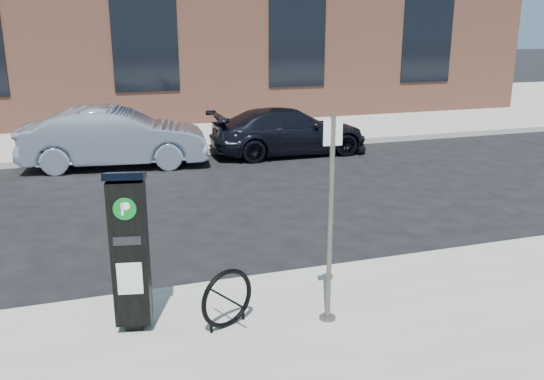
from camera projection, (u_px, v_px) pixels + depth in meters
name	position (u px, v px, depth m)	size (l,w,h in m)	color
ground	(261.00, 286.00, 7.49)	(120.00, 120.00, 0.00)	black
sidewalk_far	(143.00, 119.00, 20.24)	(60.00, 12.00, 0.15)	gray
curb_near	(262.00, 282.00, 7.45)	(60.00, 0.12, 0.16)	#9E9B93
curb_far	(169.00, 154.00, 14.79)	(60.00, 0.12, 0.16)	#9E9B93
building	(128.00, 1.00, 21.85)	(28.00, 10.05, 8.25)	#9B5E46
parking_kiosk	(130.00, 249.00, 5.95)	(0.46, 0.43, 1.75)	black
sign_pole	(330.00, 222.00, 6.05)	(0.20, 0.18, 2.27)	#504B46
bike_rack	(227.00, 299.00, 6.13)	(0.63, 0.31, 0.66)	black
car_silver	(115.00, 137.00, 13.64)	(1.50, 4.30, 1.42)	#9CACC6
car_dark	(289.00, 131.00, 14.99)	(1.68, 4.14, 1.20)	black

